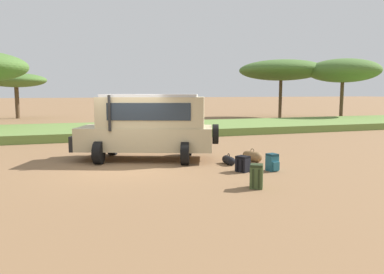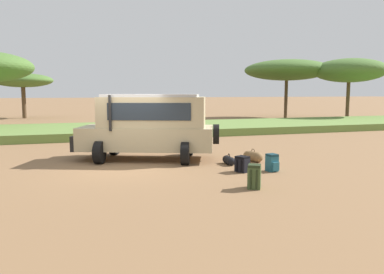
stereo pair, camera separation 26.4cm
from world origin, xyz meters
TOP-DOWN VIEW (x-y plane):
  - ground_plane at (0.00, 0.00)m, footprint 320.00×320.00m
  - grass_bank at (0.00, 10.61)m, footprint 120.00×7.00m
  - safari_vehicle at (1.01, 1.27)m, footprint 5.41×3.75m
  - backpack_beside_front_wheel at (4.32, -2.01)m, footprint 0.35×0.45m
  - backpack_cluster_center at (2.80, -3.79)m, footprint 0.45×0.48m
  - backpack_near_rear_wheel at (3.38, -1.82)m, footprint 0.51×0.49m
  - duffel_bag_low_black_case at (4.51, -0.30)m, footprint 0.53×0.81m
  - duffel_bag_soft_canvas at (3.46, -0.55)m, footprint 0.29×0.75m
  - acacia_tree_centre_back at (-6.27, 26.85)m, footprint 5.55×5.01m
  - acacia_tree_right_mid at (17.82, 19.31)m, footprint 7.87×8.61m
  - acacia_tree_far_right at (21.49, 15.11)m, footprint 6.10×6.57m

SIDE VIEW (x-z plane):
  - ground_plane at x=0.00m, z-range 0.00..0.00m
  - duffel_bag_soft_canvas at x=3.46m, z-range -0.05..0.34m
  - duffel_bag_low_black_case at x=4.51m, z-range -0.05..0.42m
  - grass_bank at x=0.00m, z-range 0.00..0.44m
  - backpack_near_rear_wheel at x=3.38m, z-range -0.01..0.50m
  - backpack_beside_front_wheel at x=4.32m, z-range -0.01..0.55m
  - backpack_cluster_center at x=2.80m, z-range -0.01..0.63m
  - safari_vehicle at x=1.01m, z-range 0.07..2.51m
  - acacia_tree_centre_back at x=-6.27m, z-range 1.45..5.75m
  - acacia_tree_far_right at x=21.49m, z-range 1.66..7.09m
  - acacia_tree_right_mid at x=17.82m, z-range 1.80..7.36m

